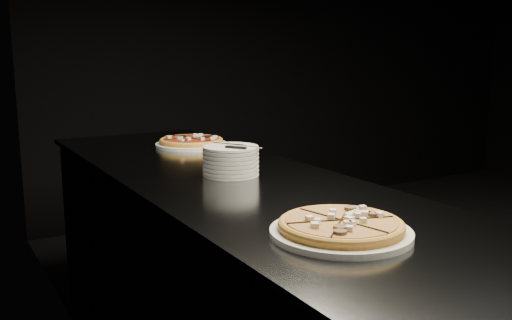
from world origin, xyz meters
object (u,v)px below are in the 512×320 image
counter (232,296)px  plate_stack (231,160)px  pizza_mushroom (341,227)px  pizza_tomato (191,142)px  ramekin (235,156)px  cutlery (235,146)px

counter → plate_stack: 0.51m
pizza_mushroom → pizza_tomato: size_ratio=1.10×
counter → ramekin: 0.53m
cutlery → pizza_mushroom: bearing=-131.7°
counter → cutlery: size_ratio=11.83×
plate_stack → cutlery: size_ratio=0.97×
pizza_tomato → cutlery: cutlery is taller
pizza_tomato → plate_stack: 0.67m
pizza_mushroom → plate_stack: 0.76m
pizza_tomato → counter: bearing=-102.2°
counter → plate_stack: size_ratio=12.17×
cutlery → pizza_tomato: bearing=45.6°
pizza_mushroom → ramekin: (0.18, 0.89, 0.02)m
pizza_tomato → cutlery: size_ratio=1.71×
plate_stack → cutlery: cutlery is taller
cutlery → ramekin: bearing=27.5°
counter → ramekin: (0.10, 0.16, 0.50)m
counter → pizza_tomato: size_ratio=6.91×
pizza_mushroom → cutlery: cutlery is taller
pizza_tomato → plate_stack: (-0.13, -0.65, 0.03)m
plate_stack → ramekin: bearing=56.2°
cutlery → counter: bearing=167.2°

